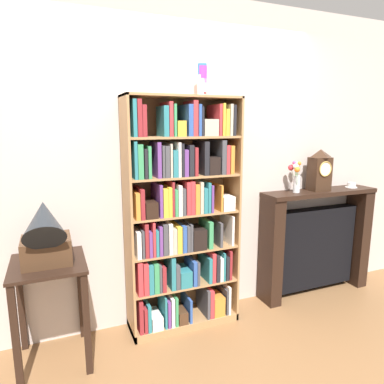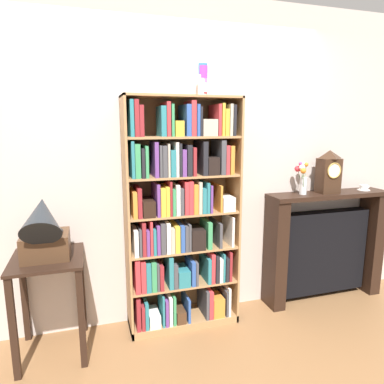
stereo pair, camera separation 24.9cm
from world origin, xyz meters
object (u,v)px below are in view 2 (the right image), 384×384
side_table_left (49,283)px  teacup_with_saucer (364,188)px  cup_stack (203,80)px  flower_vase (303,177)px  bookshelf (180,220)px  gramophone (44,230)px  fireplace_mantel (323,246)px  mantel_clock (329,172)px

side_table_left → teacup_with_saucer: 2.91m
cup_stack → flower_vase: cup_stack is taller
bookshelf → cup_stack: 1.12m
flower_vase → teacup_with_saucer: bearing=-0.2°
gramophone → teacup_with_saucer: (2.86, 0.19, 0.10)m
bookshelf → teacup_with_saucer: bearing=0.9°
fireplace_mantel → mantel_clock: size_ratio=3.04×
bookshelf → mantel_clock: bearing=1.1°
cup_stack → gramophone: (-1.21, -0.19, -1.05)m
gramophone → teacup_with_saucer: gramophone is taller
bookshelf → flower_vase: 1.19m
fireplace_mantel → mantel_clock: 0.74m
cup_stack → fireplace_mantel: 1.96m
bookshelf → teacup_with_saucer: size_ratio=15.21×
gramophone → mantel_clock: mantel_clock is taller
flower_vase → cup_stack: bearing=-179.9°
bookshelf → mantel_clock: (1.43, 0.03, 0.33)m
mantel_clock → teacup_with_saucer: size_ratio=3.18×
mantel_clock → teacup_with_saucer: 0.46m
side_table_left → gramophone: 0.43m
gramophone → mantel_clock: (2.44, 0.18, 0.28)m
cup_stack → side_table_left: (-1.21, -0.13, -1.47)m
teacup_with_saucer → cup_stack: bearing=180.0°
cup_stack → side_table_left: bearing=-174.0°
side_table_left → cup_stack: bearing=6.0°
mantel_clock → fireplace_mantel: bearing=46.3°
mantel_clock → flower_vase: bearing=179.1°
side_table_left → bookshelf: bearing=5.4°
bookshelf → gramophone: 1.03m
cup_stack → gramophone: cup_stack is taller
bookshelf → teacup_with_saucer: bookshelf is taller
cup_stack → mantel_clock: (1.23, -0.00, -0.77)m
flower_vase → bookshelf: bearing=-178.4°
bookshelf → side_table_left: (-1.01, -0.10, -0.37)m
teacup_with_saucer → side_table_left: bearing=-177.5°
side_table_left → gramophone: bearing=-90.0°
cup_stack → side_table_left: cup_stack is taller
gramophone → flower_vase: size_ratio=1.77×
gramophone → flower_vase: flower_vase is taller
cup_stack → fireplace_mantel: size_ratio=0.21×
fireplace_mantel → teacup_with_saucer: teacup_with_saucer is taller
fireplace_mantel → mantel_clock: (-0.03, -0.03, 0.74)m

